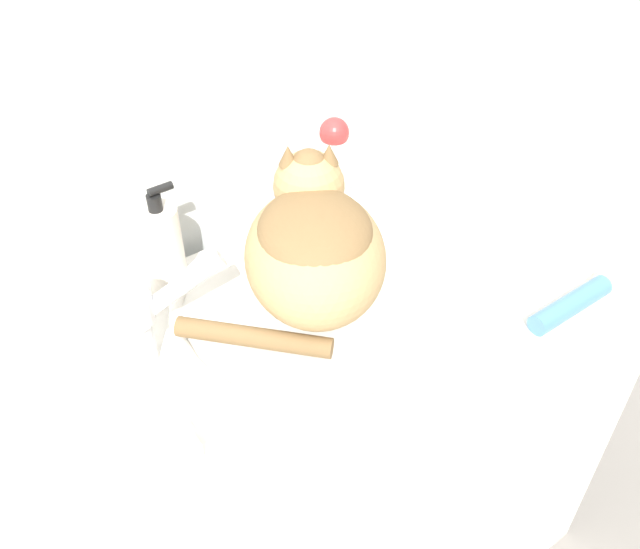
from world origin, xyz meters
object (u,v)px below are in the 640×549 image
object	(u,v)px
cat	(313,243)
soap_pump_bottle	(164,250)
cream_tube	(576,302)
lotion_bottle_white	(334,172)
faucet	(141,313)
soap_bar	(169,455)

from	to	relation	value
cat	soap_pump_bottle	distance (m)	0.24
soap_pump_bottle	cream_tube	bearing A→B (deg)	-40.57
soap_pump_bottle	cream_tube	xyz separation A→B (m)	(0.47, -0.40, -0.06)
lotion_bottle_white	cat	bearing A→B (deg)	-134.01
cat	cream_tube	size ratio (longest dim) A/B	2.03
cat	soap_pump_bottle	world-z (taller)	cat
faucet	soap_bar	distance (m)	0.19
soap_pump_bottle	soap_bar	size ratio (longest dim) A/B	2.68
lotion_bottle_white	soap_pump_bottle	bearing A→B (deg)	180.00
soap_pump_bottle	faucet	bearing A→B (deg)	-127.57
faucet	lotion_bottle_white	distance (m)	0.42
faucet	soap_pump_bottle	bearing A→B (deg)	70.19
soap_bar	cream_tube	bearing A→B (deg)	-11.02
faucet	cream_tube	distance (m)	0.63
cat	soap_pump_bottle	xyz separation A→B (m)	(-0.15, 0.18, -0.06)
faucet	cream_tube	xyz separation A→B (m)	(0.56, -0.29, -0.07)
soap_pump_bottle	soap_bar	bearing A→B (deg)	-116.81
faucet	lotion_bottle_white	world-z (taller)	lotion_bottle_white
faucet	cream_tube	world-z (taller)	faucet
cream_tube	soap_bar	bearing A→B (deg)	168.98
faucet	soap_bar	world-z (taller)	faucet
faucet	soap_pump_bottle	xyz separation A→B (m)	(0.09, 0.11, -0.01)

